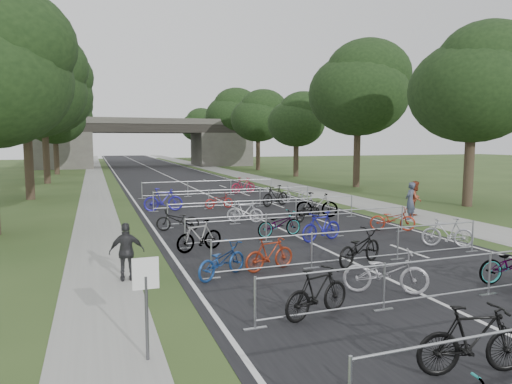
# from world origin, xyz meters

# --- Properties ---
(road) EXTENTS (11.00, 140.00, 0.01)m
(road) POSITION_xyz_m (0.00, 50.00, 0.01)
(road) COLOR black
(road) RESTS_ON ground
(sidewalk_right) EXTENTS (3.00, 140.00, 0.01)m
(sidewalk_right) POSITION_xyz_m (8.00, 50.00, 0.01)
(sidewalk_right) COLOR gray
(sidewalk_right) RESTS_ON ground
(sidewalk_left) EXTENTS (2.00, 140.00, 0.01)m
(sidewalk_left) POSITION_xyz_m (-7.50, 50.00, 0.01)
(sidewalk_left) COLOR gray
(sidewalk_left) RESTS_ON ground
(lane_markings) EXTENTS (0.12, 140.00, 0.00)m
(lane_markings) POSITION_xyz_m (0.00, 50.00, 0.00)
(lane_markings) COLOR silver
(lane_markings) RESTS_ON ground
(overpass_bridge) EXTENTS (31.00, 8.00, 7.05)m
(overpass_bridge) POSITION_xyz_m (0.00, 65.00, 3.53)
(overpass_bridge) COLOR #494641
(overpass_bridge) RESTS_ON ground
(park_sign) EXTENTS (0.45, 0.06, 1.83)m
(park_sign) POSITION_xyz_m (-6.80, 3.00, 1.27)
(park_sign) COLOR #4C4C51
(park_sign) RESTS_ON ground
(tree_right_0) EXTENTS (7.17, 7.17, 10.93)m
(tree_right_0) POSITION_xyz_m (13.11, 15.93, 6.92)
(tree_right_0) COLOR #33261C
(tree_right_0) RESTS_ON ground
(tree_left_1) EXTENTS (7.56, 7.56, 11.53)m
(tree_left_1) POSITION_xyz_m (-11.39, 27.93, 7.30)
(tree_left_1) COLOR #33261C
(tree_left_1) RESTS_ON ground
(tree_right_1) EXTENTS (8.18, 8.18, 12.47)m
(tree_right_1) POSITION_xyz_m (13.11, 27.93, 7.90)
(tree_right_1) COLOR #33261C
(tree_right_1) RESTS_ON ground
(tree_left_2) EXTENTS (8.40, 8.40, 12.81)m
(tree_left_2) POSITION_xyz_m (-11.39, 39.93, 8.12)
(tree_left_2) COLOR #33261C
(tree_left_2) RESTS_ON ground
(tree_right_2) EXTENTS (6.16, 6.16, 9.39)m
(tree_right_2) POSITION_xyz_m (13.11, 39.93, 5.95)
(tree_right_2) COLOR #33261C
(tree_right_2) RESTS_ON ground
(tree_left_3) EXTENTS (6.72, 6.72, 10.25)m
(tree_left_3) POSITION_xyz_m (-11.39, 51.93, 6.49)
(tree_left_3) COLOR #33261C
(tree_left_3) RESTS_ON ground
(tree_right_3) EXTENTS (7.17, 7.17, 10.93)m
(tree_right_3) POSITION_xyz_m (13.11, 51.93, 6.92)
(tree_right_3) COLOR #33261C
(tree_right_3) RESTS_ON ground
(tree_left_4) EXTENTS (7.56, 7.56, 11.53)m
(tree_left_4) POSITION_xyz_m (-11.39, 63.93, 7.30)
(tree_left_4) COLOR #33261C
(tree_left_4) RESTS_ON ground
(tree_right_4) EXTENTS (8.18, 8.18, 12.47)m
(tree_right_4) POSITION_xyz_m (13.11, 63.93, 7.90)
(tree_right_4) COLOR #33261C
(tree_right_4) RESTS_ON ground
(tree_left_5) EXTENTS (8.40, 8.40, 12.81)m
(tree_left_5) POSITION_xyz_m (-11.39, 75.93, 8.12)
(tree_left_5) COLOR #33261C
(tree_left_5) RESTS_ON ground
(tree_right_5) EXTENTS (6.16, 6.16, 9.39)m
(tree_right_5) POSITION_xyz_m (13.11, 75.93, 5.95)
(tree_right_5) COLOR #33261C
(tree_right_5) RESTS_ON ground
(tree_left_6) EXTENTS (6.72, 6.72, 10.25)m
(tree_left_6) POSITION_xyz_m (-11.39, 87.93, 6.49)
(tree_left_6) COLOR #33261C
(tree_left_6) RESTS_ON ground
(tree_right_6) EXTENTS (7.17, 7.17, 10.93)m
(tree_right_6) POSITION_xyz_m (13.11, 87.93, 6.92)
(tree_right_6) COLOR #33261C
(tree_right_6) RESTS_ON ground
(barrier_row_1) EXTENTS (9.70, 0.08, 1.10)m
(barrier_row_1) POSITION_xyz_m (0.00, 3.60, 0.55)
(barrier_row_1) COLOR #9D9FA4
(barrier_row_1) RESTS_ON ground
(barrier_row_2) EXTENTS (9.70, 0.08, 1.10)m
(barrier_row_2) POSITION_xyz_m (0.00, 7.20, 0.55)
(barrier_row_2) COLOR #9D9FA4
(barrier_row_2) RESTS_ON ground
(barrier_row_3) EXTENTS (9.70, 0.08, 1.10)m
(barrier_row_3) POSITION_xyz_m (0.00, 11.00, 0.55)
(barrier_row_3) COLOR #9D9FA4
(barrier_row_3) RESTS_ON ground
(barrier_row_4) EXTENTS (9.70, 0.08, 1.10)m
(barrier_row_4) POSITION_xyz_m (0.00, 15.00, 0.55)
(barrier_row_4) COLOR #9D9FA4
(barrier_row_4) RESTS_ON ground
(barrier_row_5) EXTENTS (9.70, 0.08, 1.10)m
(barrier_row_5) POSITION_xyz_m (0.00, 20.00, 0.55)
(barrier_row_5) COLOR #9D9FA4
(barrier_row_5) RESTS_ON ground
(barrier_row_6) EXTENTS (9.70, 0.08, 1.10)m
(barrier_row_6) POSITION_xyz_m (0.00, 26.00, 0.55)
(barrier_row_6) COLOR #9D9FA4
(barrier_row_6) RESTS_ON ground
(bike_1) EXTENTS (2.02, 0.96, 1.17)m
(bike_1) POSITION_xyz_m (-1.87, 0.71, 0.59)
(bike_1) COLOR black
(bike_1) RESTS_ON ground
(bike_4) EXTENTS (1.88, 1.02, 1.09)m
(bike_4) POSITION_xyz_m (-3.13, 3.75, 0.54)
(bike_4) COLOR black
(bike_4) RESTS_ON ground
(bike_5) EXTENTS (2.18, 1.64, 1.10)m
(bike_5) POSITION_xyz_m (-0.81, 4.56, 0.55)
(bike_5) COLOR #9A989F
(bike_5) RESTS_ON ground
(bike_7) EXTENTS (2.08, 0.96, 1.06)m
(bike_7) POSITION_xyz_m (2.90, 4.13, 0.53)
(bike_7) COLOR #9D9FA4
(bike_7) RESTS_ON ground
(bike_8) EXTENTS (1.90, 1.52, 0.97)m
(bike_8) POSITION_xyz_m (-4.30, 7.23, 0.48)
(bike_8) COLOR navy
(bike_8) RESTS_ON ground
(bike_9) EXTENTS (1.73, 0.83, 1.00)m
(bike_9) POSITION_xyz_m (-2.80, 7.40, 0.50)
(bike_9) COLOR maroon
(bike_9) RESTS_ON ground
(bike_10) EXTENTS (2.18, 1.49, 1.09)m
(bike_10) POSITION_xyz_m (0.02, 7.04, 0.54)
(bike_10) COLOR black
(bike_10) RESTS_ON ground
(bike_11) EXTENTS (1.77, 1.36, 1.07)m
(bike_11) POSITION_xyz_m (4.30, 8.05, 0.53)
(bike_11) COLOR #9C9DA3
(bike_11) RESTS_ON ground
(bike_12) EXTENTS (1.84, 1.02, 1.06)m
(bike_12) POSITION_xyz_m (-4.22, 10.43, 0.53)
(bike_12) COLOR #9D9FA4
(bike_12) RESTS_ON ground
(bike_13) EXTENTS (2.02, 0.94, 1.02)m
(bike_13) POSITION_xyz_m (-0.68, 11.75, 0.51)
(bike_13) COLOR #9D9FA4
(bike_13) RESTS_ON ground
(bike_14) EXTENTS (1.95, 0.96, 1.13)m
(bike_14) POSITION_xyz_m (0.50, 10.45, 0.56)
(bike_14) COLOR navy
(bike_14) RESTS_ON ground
(bike_15) EXTENTS (1.99, 1.41, 0.99)m
(bike_15) POSITION_xyz_m (4.30, 11.24, 0.50)
(bike_15) COLOR maroon
(bike_15) RESTS_ON ground
(bike_16) EXTENTS (1.91, 1.13, 0.95)m
(bike_16) POSITION_xyz_m (-4.30, 14.22, 0.47)
(bike_16) COLOR black
(bike_16) RESTS_ON ground
(bike_17) EXTENTS (1.75, 1.18, 1.03)m
(bike_17) POSITION_xyz_m (-0.98, 15.21, 0.51)
(bike_17) COLOR #B9B9C1
(bike_17) RESTS_ON ground
(bike_18) EXTENTS (1.88, 1.35, 0.94)m
(bike_18) POSITION_xyz_m (1.99, 14.61, 0.47)
(bike_18) COLOR black
(bike_18) RESTS_ON ground
(bike_19) EXTENTS (2.14, 1.37, 1.25)m
(bike_19) POSITION_xyz_m (2.87, 15.41, 0.62)
(bike_19) COLOR #9D9FA4
(bike_19) RESTS_ON ground
(bike_20) EXTENTS (2.13, 0.75, 1.26)m
(bike_20) POSITION_xyz_m (-4.06, 19.99, 0.63)
(bike_20) COLOR #211A92
(bike_20) RESTS_ON ground
(bike_21) EXTENTS (1.75, 0.82, 0.88)m
(bike_21) POSITION_xyz_m (-0.96, 19.95, 0.44)
(bike_21) COLOR maroon
(bike_21) RESTS_ON ground
(bike_22) EXTENTS (2.08, 1.31, 1.21)m
(bike_22) POSITION_xyz_m (2.38, 19.72, 0.61)
(bike_22) COLOR black
(bike_22) RESTS_ON ground
(bike_23) EXTENTS (2.13, 1.26, 1.06)m
(bike_23) POSITION_xyz_m (4.30, 20.98, 0.53)
(bike_23) COLOR gray
(bike_23) RESTS_ON ground
(bike_27) EXTENTS (2.00, 0.86, 1.16)m
(bike_27) POSITION_xyz_m (2.70, 26.73, 0.58)
(bike_27) COLOR maroon
(bike_27) RESTS_ON ground
(pedestrian_a) EXTENTS (0.79, 0.69, 1.82)m
(pedestrian_a) POSITION_xyz_m (6.80, 13.29, 0.91)
(pedestrian_a) COLOR #363E51
(pedestrian_a) RESTS_ON ground
(pedestrian_b) EXTENTS (1.09, 1.04, 1.78)m
(pedestrian_b) POSITION_xyz_m (7.71, 14.03, 0.89)
(pedestrian_b) COLOR maroon
(pedestrian_b) RESTS_ON ground
(pedestrian_c) EXTENTS (0.95, 0.43, 1.59)m
(pedestrian_c) POSITION_xyz_m (-6.80, 7.82, 0.80)
(pedestrian_c) COLOR #2A2A2D
(pedestrian_c) RESTS_ON ground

